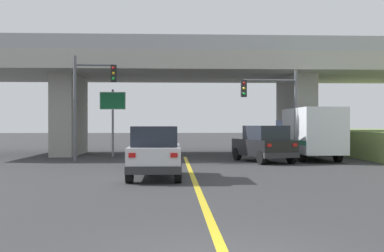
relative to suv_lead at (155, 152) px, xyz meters
The scene contains 9 objects.
ground 14.61m from the suv_lead, 84.17° to the left, with size 160.00×160.00×0.00m, color #353538.
overpass_bridge 15.22m from the suv_lead, 84.17° to the left, with size 34.88×9.51×7.47m.
lane_divider_stripe 1.83m from the suv_lead, 14.93° to the left, with size 0.20×23.08×0.01m, color yellow.
suv_lead is the anchor object (origin of this frame).
suv_crossing 9.43m from the suv_lead, 52.56° to the left, with size 3.07×4.66×2.02m.
box_truck 12.97m from the suv_lead, 47.01° to the left, with size 2.33×7.48×3.02m.
traffic_signal_nearside 10.98m from the suv_lead, 51.80° to the left, with size 3.26×0.36×5.20m.
traffic_signal_farside 9.74m from the suv_lead, 115.78° to the left, with size 2.42×0.36×5.95m.
highway_sign 12.91m from the suv_lead, 104.45° to the left, with size 1.66×0.17×4.34m.
Camera 1 is at (-0.84, -7.09, 2.10)m, focal length 43.99 mm.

